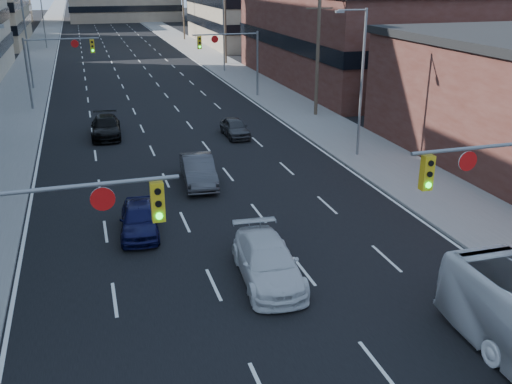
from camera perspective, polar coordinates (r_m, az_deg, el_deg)
name	(u,v)px	position (r m, az deg, el deg)	size (l,w,h in m)	color
road_surface	(103,26)	(136.78, -15.01, 15.73)	(18.00, 300.00, 0.02)	black
sidewalk_left	(49,27)	(136.78, -19.99, 15.24)	(5.00, 300.00, 0.15)	slate
sidewalk_right	(155,25)	(137.73, -10.06, 16.16)	(5.00, 300.00, 0.15)	slate
storefront_right_mid	(369,38)	(63.90, 11.28, 14.88)	(20.00, 30.00, 9.00)	#472119
signal_near_left	(28,246)	(15.74, -21.84, -5.02)	(6.59, 0.33, 6.00)	slate
signal_far_left	(55,58)	(51.68, -19.44, 12.55)	(6.09, 0.33, 6.00)	slate
signal_far_right	(233,51)	(53.34, -2.31, 13.91)	(6.09, 0.33, 6.00)	slate
utility_pole_block	(318,43)	(46.14, 6.23, 14.55)	(2.20, 0.28, 11.00)	#4C3D2D
utility_pole_midblock	(225,17)	(74.58, -3.10, 17.03)	(2.20, 0.28, 11.00)	#4C3D2D
utility_pole_distant	(183,6)	(103.91, -7.30, 18.00)	(2.20, 0.28, 11.00)	#4C3D2D
streetlight_left_mid	(28,38)	(61.68, -21.82, 14.14)	(2.03, 0.22, 9.00)	slate
streetlight_left_far	(44,15)	(96.52, -20.46, 16.27)	(2.03, 0.22, 9.00)	slate
streetlight_right_near	(360,77)	(35.57, 10.34, 11.28)	(2.03, 0.22, 9.00)	slate
streetlight_right_far	(222,28)	(68.38, -3.40, 16.07)	(2.03, 0.22, 9.00)	slate
white_van	(268,262)	(21.49, 1.18, -6.99)	(2.10, 5.16, 1.50)	silver
sedan_blue	(139,219)	(25.76, -11.59, -2.62)	(1.66, 4.14, 1.41)	#0D0E35
sedan_grey_center	(198,170)	(31.36, -5.80, 2.16)	(1.65, 4.74, 1.56)	#3A3A3D
sedan_black_far	(106,127)	(41.93, -14.78, 6.31)	(2.01, 4.95, 1.44)	black
sedan_grey_right	(235,128)	(40.69, -2.12, 6.46)	(1.54, 3.83, 1.30)	#313234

